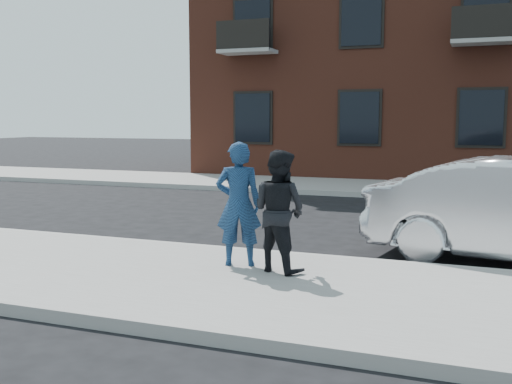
% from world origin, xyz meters
% --- Properties ---
extents(ground, '(100.00, 100.00, 0.00)m').
position_xyz_m(ground, '(0.00, 0.00, 0.00)').
color(ground, black).
rests_on(ground, ground).
extents(near_sidewalk, '(50.00, 3.50, 0.15)m').
position_xyz_m(near_sidewalk, '(0.00, -0.25, 0.07)').
color(near_sidewalk, gray).
rests_on(near_sidewalk, ground).
extents(near_curb, '(50.00, 0.10, 0.15)m').
position_xyz_m(near_curb, '(0.00, 1.55, 0.07)').
color(near_curb, '#999691').
rests_on(near_curb, ground).
extents(far_sidewalk, '(50.00, 3.50, 0.15)m').
position_xyz_m(far_sidewalk, '(0.00, 11.25, 0.07)').
color(far_sidewalk, gray).
rests_on(far_sidewalk, ground).
extents(far_curb, '(50.00, 0.10, 0.15)m').
position_xyz_m(far_curb, '(0.00, 9.45, 0.07)').
color(far_curb, '#999691').
rests_on(far_curb, ground).
extents(man_hoodie, '(0.73, 0.60, 1.72)m').
position_xyz_m(man_hoodie, '(-2.96, 0.54, 1.01)').
color(man_hoodie, navy).
rests_on(man_hoodie, near_sidewalk).
extents(man_peacoat, '(0.95, 0.85, 1.62)m').
position_xyz_m(man_peacoat, '(-2.34, 0.44, 0.96)').
color(man_peacoat, black).
rests_on(man_peacoat, near_sidewalk).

